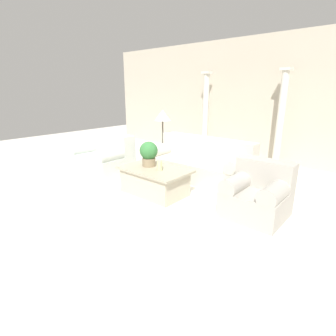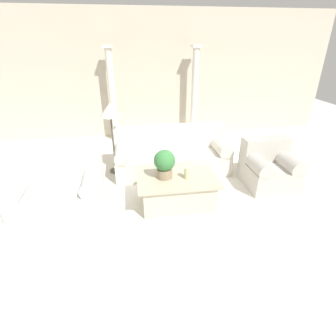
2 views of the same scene
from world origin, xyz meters
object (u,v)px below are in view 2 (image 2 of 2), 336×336
Objects in this scene: potted_plant at (165,163)px; floor_lamp at (110,114)px; loveseat at (59,187)px; armchair at (268,167)px; coffee_table at (177,191)px; sofa_long at (171,154)px.

floor_lamp reaches higher than potted_plant.
potted_plant is at bearing -6.26° from loveseat.
loveseat is 1.57× the size of armchair.
loveseat is 1.90m from coffee_table.
loveseat is at bearing 173.74° from potted_plant.
floor_lamp is at bearing 161.02° from armchair.
potted_plant is at bearing 163.58° from coffee_table.
sofa_long is 4.87× the size of potted_plant.
floor_lamp reaches higher than sofa_long.
sofa_long is at bearing 75.76° from potted_plant.
potted_plant reaches higher than armchair.
sofa_long is at bearing 151.76° from armchair.
armchair is at bearing 9.95° from potted_plant.
floor_lamp is at bearing 122.36° from potted_plant.
coffee_table is 1.84m from armchair.
sofa_long is at bearing 84.76° from coffee_table.
sofa_long is 2.63× the size of armchair.
armchair is at bearing -18.98° from floor_lamp.
floor_lamp reaches higher than coffee_table.
floor_lamp is at bearing 176.34° from sofa_long.
floor_lamp is (0.85, 1.14, 0.85)m from loveseat.
armchair is (1.80, 0.41, 0.11)m from coffee_table.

